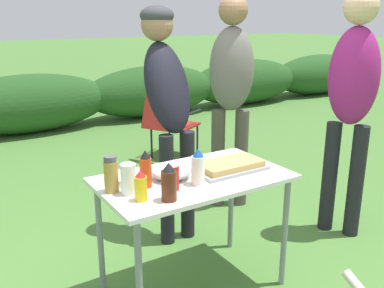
{
  "coord_description": "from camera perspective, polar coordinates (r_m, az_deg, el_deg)",
  "views": [
    {
      "loc": [
        -1.24,
        -1.95,
        1.63
      ],
      "look_at": [
        0.08,
        0.14,
        0.89
      ],
      "focal_mm": 40.0,
      "sensor_mm": 36.0,
      "label": 1
    }
  ],
  "objects": [
    {
      "name": "ground_plane",
      "position": [
        2.83,
        0.19,
        -18.47
      ],
      "size": [
        60.0,
        60.0,
        0.0
      ],
      "primitive_type": "plane",
      "color": "#477533"
    },
    {
      "name": "shrub_hedge",
      "position": [
        6.6,
        -20.93,
        5.06
      ],
      "size": [
        14.4,
        0.9,
        0.84
      ],
      "color": "#234C1E",
      "rests_on": "ground"
    },
    {
      "name": "folding_table",
      "position": [
        2.51,
        0.21,
        -6.0
      ],
      "size": [
        1.1,
        0.64,
        0.74
      ],
      "color": "silver",
      "rests_on": "ground"
    },
    {
      "name": "food_tray",
      "position": [
        2.58,
        5.02,
        -2.95
      ],
      "size": [
        0.44,
        0.24,
        0.06
      ],
      "color": "#9E9EA3",
      "rests_on": "folding_table"
    },
    {
      "name": "plate_stack",
      "position": [
        2.44,
        -8.74,
        -4.45
      ],
      "size": [
        0.21,
        0.21,
        0.04
      ],
      "primitive_type": "cylinder",
      "color": "white",
      "rests_on": "folding_table"
    },
    {
      "name": "mixing_bowl",
      "position": [
        2.45,
        -2.85,
        -3.65
      ],
      "size": [
        0.23,
        0.23,
        0.08
      ],
      "primitive_type": "ellipsoid",
      "color": "silver",
      "rests_on": "folding_table"
    },
    {
      "name": "paper_cup_stack",
      "position": [
        2.24,
        -8.48,
        -4.64
      ],
      "size": [
        0.08,
        0.08,
        0.16
      ],
      "primitive_type": "cylinder",
      "color": "white",
      "rests_on": "folding_table"
    },
    {
      "name": "hot_sauce_bottle",
      "position": [
        2.31,
        -6.21,
        -3.42
      ],
      "size": [
        0.07,
        0.07,
        0.21
      ],
      "color": "#CC4214",
      "rests_on": "folding_table"
    },
    {
      "name": "spice_jar",
      "position": [
        2.28,
        -10.74,
        -4.02
      ],
      "size": [
        0.08,
        0.08,
        0.2
      ],
      "color": "#B2893D",
      "rests_on": "folding_table"
    },
    {
      "name": "ketchup_bottle",
      "position": [
        2.27,
        -2.46,
        -4.19
      ],
      "size": [
        0.06,
        0.06,
        0.17
      ],
      "color": "red",
      "rests_on": "folding_table"
    },
    {
      "name": "mustard_bottle",
      "position": [
        2.16,
        -6.85,
        -5.59
      ],
      "size": [
        0.06,
        0.06,
        0.16
      ],
      "color": "yellow",
      "rests_on": "folding_table"
    },
    {
      "name": "bbq_sauce_bottle",
      "position": [
        2.14,
        -3.1,
        -5.17
      ],
      "size": [
        0.08,
        0.08,
        0.2
      ],
      "color": "#562314",
      "rests_on": "folding_table"
    },
    {
      "name": "mayo_bottle",
      "position": [
        2.34,
        0.8,
        -3.13
      ],
      "size": [
        0.07,
        0.07,
        0.21
      ],
      "color": "silver",
      "rests_on": "folding_table"
    },
    {
      "name": "standing_person_in_olive_jacket",
      "position": [
        3.08,
        -3.35,
        6.76
      ],
      "size": [
        0.34,
        0.48,
        1.7
      ],
      "rotation": [
        0.0,
        0.0,
        0.02
      ],
      "color": "black",
      "rests_on": "ground"
    },
    {
      "name": "standing_person_with_beanie",
      "position": [
        3.62,
        5.27,
        8.05
      ],
      "size": [
        0.46,
        0.42,
        1.79
      ],
      "rotation": [
        0.0,
        0.0,
        -0.53
      ],
      "color": "#4C473D",
      "rests_on": "ground"
    },
    {
      "name": "standing_person_in_gray_fleece",
      "position": [
        3.3,
        20.56,
        6.53
      ],
      "size": [
        0.39,
        0.43,
        1.81
      ],
      "rotation": [
        0.0,
        0.0,
        -1.09
      ],
      "color": "black",
      "rests_on": "ground"
    },
    {
      "name": "camp_chair_green_behind_table",
      "position": [
        4.97,
        -3.01,
        3.16
      ],
      "size": [
        0.74,
        0.69,
        0.83
      ],
      "rotation": [
        0.0,
        0.0,
        -1.07
      ],
      "color": "maroon",
      "rests_on": "ground"
    }
  ]
}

